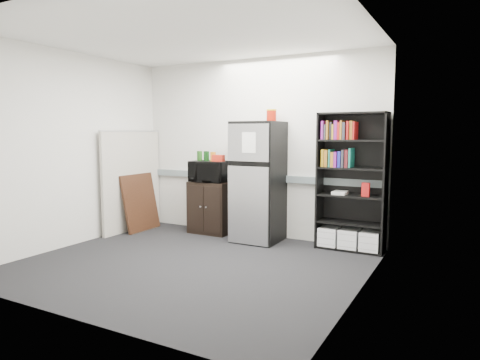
{
  "coord_description": "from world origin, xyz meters",
  "views": [
    {
      "loc": [
        2.91,
        -4.15,
        1.58
      ],
      "look_at": [
        0.19,
        0.9,
        0.95
      ],
      "focal_mm": 32.0,
      "sensor_mm": 36.0,
      "label": 1
    }
  ],
  "objects_px": {
    "cabinet": "(211,207)",
    "microwave": "(210,171)",
    "bookshelf": "(351,183)",
    "refrigerator": "(258,182)",
    "cubicle_partition": "(132,181)"
  },
  "relations": [
    {
      "from": "cabinet",
      "to": "microwave",
      "type": "relative_size",
      "value": 1.39
    },
    {
      "from": "bookshelf",
      "to": "microwave",
      "type": "height_order",
      "value": "bookshelf"
    },
    {
      "from": "bookshelf",
      "to": "refrigerator",
      "type": "bearing_deg",
      "value": -173.75
    },
    {
      "from": "cabinet",
      "to": "refrigerator",
      "type": "distance_m",
      "value": 0.99
    },
    {
      "from": "microwave",
      "to": "refrigerator",
      "type": "bearing_deg",
      "value": -8.38
    },
    {
      "from": "bookshelf",
      "to": "cubicle_partition",
      "type": "bearing_deg",
      "value": -171.94
    },
    {
      "from": "cubicle_partition",
      "to": "refrigerator",
      "type": "bearing_deg",
      "value": 9.18
    },
    {
      "from": "bookshelf",
      "to": "cabinet",
      "type": "height_order",
      "value": "bookshelf"
    },
    {
      "from": "refrigerator",
      "to": "microwave",
      "type": "bearing_deg",
      "value": 175.06
    },
    {
      "from": "cubicle_partition",
      "to": "cabinet",
      "type": "bearing_deg",
      "value": 18.76
    },
    {
      "from": "cabinet",
      "to": "refrigerator",
      "type": "relative_size",
      "value": 0.47
    },
    {
      "from": "cubicle_partition",
      "to": "microwave",
      "type": "bearing_deg",
      "value": 18.1
    },
    {
      "from": "microwave",
      "to": "cabinet",
      "type": "bearing_deg",
      "value": 85.83
    },
    {
      "from": "cabinet",
      "to": "microwave",
      "type": "distance_m",
      "value": 0.57
    },
    {
      "from": "microwave",
      "to": "refrigerator",
      "type": "xyz_separation_m",
      "value": [
        0.87,
        -0.06,
        -0.11
      ]
    }
  ]
}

